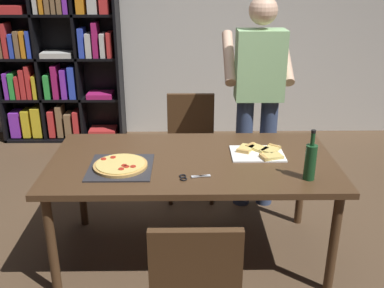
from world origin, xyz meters
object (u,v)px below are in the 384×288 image
object	(u,v)px
chair_near_camera	(195,286)
wine_bottle	(310,161)
dining_table	(192,168)
bookshelf	(58,60)
chair_far_side	(191,139)
kitchen_scissors	(190,177)
person_serving_pizza	(258,93)
pepperoni_pizza_on_tray	(121,166)

from	to	relation	value
chair_near_camera	wine_bottle	world-z (taller)	wine_bottle
dining_table	bookshelf	size ratio (longest dim) A/B	0.97
chair_far_side	chair_near_camera	bearing A→B (deg)	-90.00
dining_table	chair_far_side	bearing A→B (deg)	90.00
chair_near_camera	dining_table	bearing A→B (deg)	90.00
chair_near_camera	kitchen_scissors	size ratio (longest dim) A/B	4.57
kitchen_scissors	chair_near_camera	bearing A→B (deg)	-88.31
person_serving_pizza	kitchen_scissors	world-z (taller)	person_serving_pizza
dining_table	person_serving_pizza	distance (m)	0.98
chair_near_camera	wine_bottle	size ratio (longest dim) A/B	2.85
person_serving_pizza	pepperoni_pizza_on_tray	xyz separation A→B (m)	(-1.00, -0.89, -0.23)
dining_table	pepperoni_pizza_on_tray	world-z (taller)	pepperoni_pizza_on_tray
person_serving_pizza	wine_bottle	size ratio (longest dim) A/B	5.54
chair_near_camera	pepperoni_pizza_on_tray	xyz separation A→B (m)	(-0.46, 0.85, 0.25)
chair_far_side	kitchen_scissors	bearing A→B (deg)	-90.94
chair_far_side	bookshelf	bearing A→B (deg)	137.14
person_serving_pizza	kitchen_scissors	bearing A→B (deg)	-118.59
bookshelf	kitchen_scissors	distance (m)	3.04
chair_far_side	pepperoni_pizza_on_tray	size ratio (longest dim) A/B	2.23
bookshelf	pepperoni_pizza_on_tray	world-z (taller)	bookshelf
dining_table	pepperoni_pizza_on_tray	bearing A→B (deg)	-164.02
chair_near_camera	bookshelf	size ratio (longest dim) A/B	0.46
wine_bottle	kitchen_scissors	distance (m)	0.73
wine_bottle	chair_near_camera	bearing A→B (deg)	-136.05
chair_near_camera	chair_far_side	bearing A→B (deg)	90.00
dining_table	person_serving_pizza	bearing A→B (deg)	54.37
dining_table	wine_bottle	bearing A→B (deg)	-23.11
chair_near_camera	wine_bottle	xyz separation A→B (m)	(0.70, 0.68, 0.36)
kitchen_scissors	bookshelf	bearing A→B (deg)	119.25
chair_near_camera	person_serving_pizza	bearing A→B (deg)	72.63
person_serving_pizza	pepperoni_pizza_on_tray	bearing A→B (deg)	-138.45
chair_near_camera	chair_far_side	world-z (taller)	same
chair_far_side	kitchen_scissors	distance (m)	1.28
chair_far_side	pepperoni_pizza_on_tray	xyz separation A→B (m)	(-0.46, -1.11, 0.25)
chair_near_camera	kitchen_scissors	distance (m)	0.74
dining_table	wine_bottle	size ratio (longest dim) A/B	6.01
chair_far_side	wine_bottle	size ratio (longest dim) A/B	2.85
wine_bottle	kitchen_scissors	world-z (taller)	wine_bottle
dining_table	wine_bottle	world-z (taller)	wine_bottle
pepperoni_pizza_on_tray	wine_bottle	bearing A→B (deg)	-8.22
bookshelf	person_serving_pizza	size ratio (longest dim) A/B	1.11
person_serving_pizza	chair_near_camera	bearing A→B (deg)	-107.37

